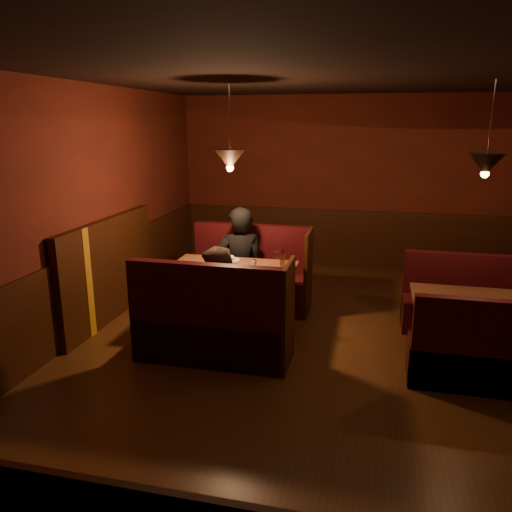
% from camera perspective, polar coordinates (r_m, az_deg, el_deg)
% --- Properties ---
extents(room, '(6.02, 7.02, 2.92)m').
position_cam_1_polar(room, '(5.32, 6.77, -0.34)').
color(room, '#4E2D14').
rests_on(room, ground).
extents(main_table, '(1.49, 0.90, 1.04)m').
position_cam_1_polar(main_table, '(5.96, -2.67, -2.96)').
color(main_table, brown).
rests_on(main_table, ground).
extents(main_bench_far, '(1.64, 0.58, 1.11)m').
position_cam_1_polar(main_bench_far, '(6.81, -0.56, -2.91)').
color(main_bench_far, black).
rests_on(main_bench_far, ground).
extents(main_bench_near, '(1.64, 0.58, 1.11)m').
position_cam_1_polar(main_bench_near, '(5.29, -4.98, -8.39)').
color(main_bench_near, black).
rests_on(main_bench_near, ground).
extents(second_table, '(1.18, 0.76, 0.67)m').
position_cam_1_polar(second_table, '(5.80, 23.12, -5.95)').
color(second_table, brown).
rests_on(second_table, ground).
extents(second_bench_far, '(1.31, 0.49, 0.93)m').
position_cam_1_polar(second_bench_far, '(6.53, 22.19, -5.41)').
color(second_bench_far, black).
rests_on(second_bench_far, ground).
extents(second_bench_near, '(1.31, 0.49, 0.93)m').
position_cam_1_polar(second_bench_near, '(5.24, 24.43, -10.70)').
color(second_bench_near, black).
rests_on(second_bench_near, ground).
extents(diner_a, '(0.75, 0.61, 1.76)m').
position_cam_1_polar(diner_a, '(6.51, -1.89, 1.06)').
color(diner_a, black).
rests_on(diner_a, ground).
extents(diner_b, '(0.88, 0.77, 1.52)m').
position_cam_1_polar(diner_b, '(5.37, -4.12, -3.37)').
color(diner_b, '#412F25').
rests_on(diner_b, ground).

